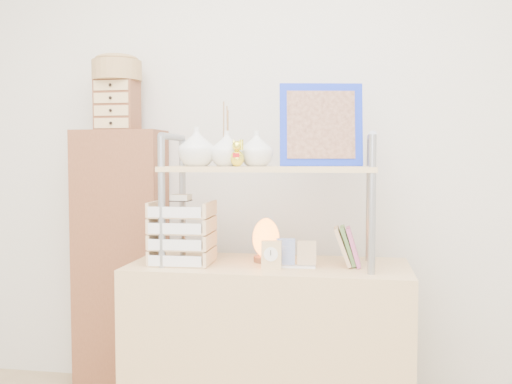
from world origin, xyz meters
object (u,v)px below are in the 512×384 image
at_px(cabinet, 121,260).
at_px(salt_lamp, 266,240).
at_px(letter_tray, 182,236).
at_px(desk, 269,349).

xyz_separation_m(cabinet, salt_lamp, (0.81, -0.32, 0.17)).
relative_size(cabinet, letter_tray, 4.48).
bearing_deg(salt_lamp, cabinet, 158.38).
height_order(cabinet, letter_tray, cabinet).
bearing_deg(letter_tray, cabinet, 136.95).
bearing_deg(desk, letter_tray, -171.02).
xyz_separation_m(desk, salt_lamp, (-0.02, 0.05, 0.47)).
relative_size(desk, letter_tray, 3.98).
distance_m(letter_tray, salt_lamp, 0.37).
relative_size(letter_tray, salt_lamp, 1.56).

